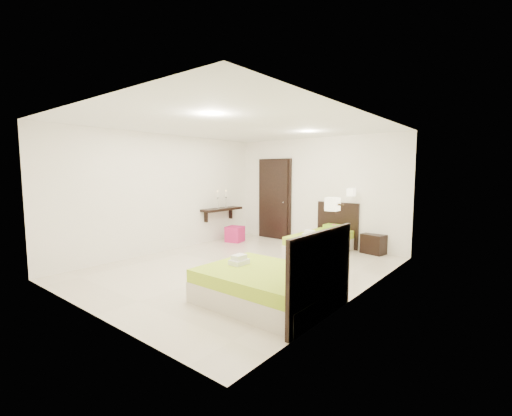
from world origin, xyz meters
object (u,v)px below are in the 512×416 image
Objects in this scene: bed_single at (322,242)px; nightstand at (375,244)px; ottoman at (235,234)px; bed_double at (270,285)px.

nightstand is (0.90, 0.72, -0.05)m from bed_single.
ottoman is (-3.23, -0.99, -0.02)m from nightstand.
ottoman is (-3.17, 2.78, -0.06)m from bed_double.
ottoman is at bearing 138.76° from bed_double.
bed_double reaches higher than ottoman.
bed_double is 3.63× the size of nightstand.
bed_single is at bearing 6.73° from ottoman.
bed_double reaches higher than nightstand.
bed_single is 4.36× the size of ottoman.
bed_single is 3.56× the size of nightstand.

